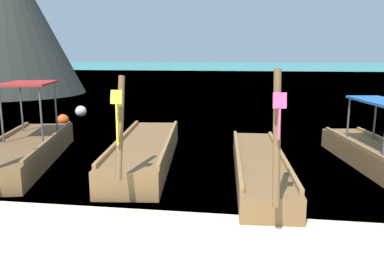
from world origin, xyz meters
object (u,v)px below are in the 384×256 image
longtail_boat_pink_ribbon (259,166)px  mooring_buoy_near (63,120)px  longtail_boat_turquoise_ribbon (26,149)px  longtail_boat_yellow_ribbon (145,152)px  karst_rock (2,18)px  mooring_buoy_far (81,111)px

longtail_boat_pink_ribbon → mooring_buoy_near: bearing=144.5°
longtail_boat_turquoise_ribbon → longtail_boat_yellow_ribbon: bearing=6.9°
longtail_boat_turquoise_ribbon → longtail_boat_pink_ribbon: 6.06m
longtail_boat_yellow_ribbon → longtail_boat_pink_ribbon: (2.93, -0.71, -0.05)m
mooring_buoy_near → longtail_boat_yellow_ribbon: bearing=-45.3°
longtail_boat_pink_ribbon → karst_rock: (-17.27, 16.62, 5.02)m
longtail_boat_pink_ribbon → mooring_buoy_near: size_ratio=12.24×
longtail_boat_turquoise_ribbon → mooring_buoy_near: bearing=106.5°
longtail_boat_turquoise_ribbon → longtail_boat_yellow_ribbon: 3.14m
karst_rock → mooring_buoy_far: size_ratio=21.70×
longtail_boat_turquoise_ribbon → longtail_boat_pink_ribbon: longtail_boat_turquoise_ribbon is taller
longtail_boat_turquoise_ribbon → karst_rock: 20.39m
longtail_boat_turquoise_ribbon → longtail_boat_pink_ribbon: bearing=-3.1°
mooring_buoy_near → mooring_buoy_far: bearing=96.0°
longtail_boat_pink_ribbon → mooring_buoy_far: size_ratio=11.33×
longtail_boat_yellow_ribbon → karst_rock: bearing=132.0°
longtail_boat_yellow_ribbon → mooring_buoy_far: (-4.85, 6.88, -0.06)m
longtail_boat_pink_ribbon → mooring_buoy_far: 10.87m
longtail_boat_pink_ribbon → karst_rock: size_ratio=0.52×
longtail_boat_pink_ribbon → longtail_boat_yellow_ribbon: bearing=166.4°
longtail_boat_yellow_ribbon → mooring_buoy_far: size_ratio=11.79×
karst_rock → mooring_buoy_near: karst_rock is taller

